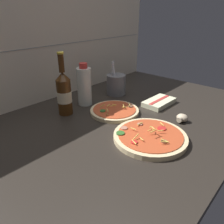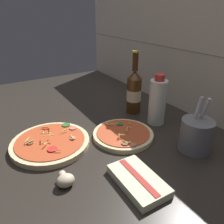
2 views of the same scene
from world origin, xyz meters
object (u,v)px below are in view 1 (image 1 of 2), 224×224
Objects in this scene: oil_bottle at (84,86)px; mushroom_left at (182,118)px; pizza_far at (114,111)px; utensil_crock at (116,84)px; pizza_near at (150,137)px; beer_bottle at (64,93)px; dish_towel at (159,102)px.

oil_bottle is 48.54cm from mushroom_left.
pizza_far is 1.08× the size of oil_bottle.
utensil_crock reaches higher than mushroom_left.
beer_bottle is (-7.18, 41.37, 9.09)cm from pizza_near.
oil_bottle is 4.01× the size of mushroom_left.
pizza_near is at bearing -124.16° from utensil_crock.
beer_bottle is 52.78cm from mushroom_left.
pizza_far is at bearing 155.39° from dish_towel.
pizza_near is 0.97× the size of beer_bottle.
mushroom_left is (14.73, -45.58, -7.91)cm from oil_bottle.
mushroom_left is 0.30× the size of dish_towel.
pizza_far is 20.17cm from oil_bottle.
pizza_near is at bearing 173.50° from mushroom_left.
pizza_far reaches higher than dish_towel.
mushroom_left is at bearing -6.50° from pizza_near.
oil_bottle is 1.12× the size of utensil_crock.
pizza_far reaches higher than mushroom_left.
pizza_near is 42.96cm from beer_bottle.
oil_bottle is at bearing 7.59° from beer_bottle.
oil_bottle is (13.54, 1.80, -0.54)cm from beer_bottle.
beer_bottle is (-15.69, 16.27, 9.23)cm from pizza_far.
oil_bottle reaches higher than pizza_near.
mushroom_left is (28.26, -43.77, -8.45)cm from beer_bottle.
utensil_crock is 1.06× the size of dish_towel.
pizza_near reaches higher than pizza_far.
pizza_far is at bearing -140.41° from utensil_crock.
mushroom_left is at bearing -72.09° from oil_bottle.
dish_towel is (31.08, 14.77, 0.12)cm from pizza_near.
beer_bottle is 35.41cm from utensil_crock.
utensil_crock is at bearing 55.84° from pizza_near.
pizza_near is 1.20× the size of pizza_far.
dish_towel is at bearing 25.41° from pizza_near.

